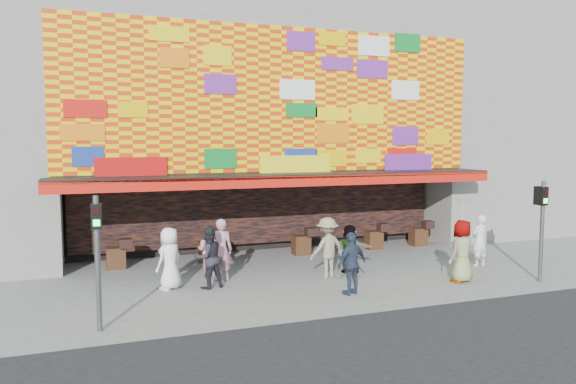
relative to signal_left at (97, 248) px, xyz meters
name	(u,v)px	position (x,y,z in m)	size (l,w,h in m)	color
ground	(328,288)	(6.20, 1.50, -1.86)	(90.00, 90.00, 0.00)	slate
road_strip	(482,380)	(6.20, -5.00, -1.85)	(30.00, 8.00, 0.02)	black
shop_building	(247,114)	(6.20, 9.68, 3.37)	(15.20, 9.40, 10.00)	gray
neighbor_right	(505,102)	(19.20, 9.50, 4.14)	(11.00, 8.00, 12.00)	gray
signal_left	(97,248)	(0.00, 0.00, 0.00)	(0.22, 0.20, 3.00)	#59595B
signal_right	(542,219)	(12.40, 0.00, 0.00)	(0.22, 0.20, 3.00)	#59595B
ped_a	(170,259)	(1.98, 2.94, -0.98)	(0.86, 0.56, 1.75)	white
ped_b	(221,250)	(3.56, 3.39, -0.93)	(0.68, 0.45, 1.87)	#B9778C
ped_c	(208,257)	(3.02, 2.70, -0.98)	(0.86, 0.67, 1.76)	black
ped_d	(327,248)	(6.67, 2.63, -0.94)	(1.19, 0.69, 1.85)	gray
ped_e	(352,263)	(6.54, 0.71, -1.01)	(1.00, 0.42, 1.71)	#2B364C
ped_f	(350,248)	(7.61, 2.99, -1.09)	(1.43, 0.45, 1.54)	gray
ped_g	(462,251)	(10.17, 0.76, -0.93)	(0.91, 0.59, 1.85)	gray
ped_h	(480,240)	(12.08, 2.32, -1.00)	(0.63, 0.41, 1.72)	white
ped_i	(208,251)	(3.36, 4.23, -1.10)	(0.74, 0.58, 1.52)	pink
parasol	(463,211)	(10.17, 0.76, 0.25)	(1.18, 1.19, 1.78)	beige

